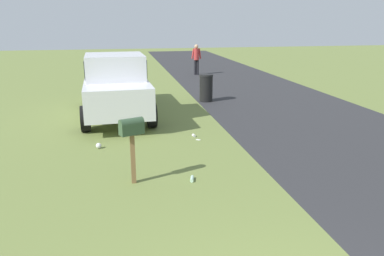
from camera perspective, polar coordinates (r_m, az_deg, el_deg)
The scene contains 10 objects.
road_asphalt at distance 10.62m, azimuth 23.60°, elevation -2.47°, with size 60.00×5.86×0.01m, color #2D2D30.
mailbox at distance 7.36m, azimuth -9.08°, elevation -0.58°, with size 0.36×0.50×1.33m.
pickup_truck at distance 12.75m, azimuth -11.50°, elevation 6.62°, with size 5.58×2.37×2.09m.
trash_bin at distance 14.92m, azimuth 2.14°, elevation 6.07°, with size 0.54×0.54×1.07m.
pedestrian at distance 22.17m, azimuth 0.66°, elevation 10.64°, with size 0.30×0.57×1.74m.
litter_wrapper_by_mailbox at distance 10.22m, azimuth 0.93°, elevation -1.77°, with size 0.12×0.08×0.01m, color silver.
litter_cup_far_scatter at distance 10.46m, azimuth 0.27°, elevation -1.13°, with size 0.08×0.08×0.10m, color white.
litter_bag_near_hydrant at distance 9.83m, azimuth -13.90°, elevation -2.61°, with size 0.14×0.14×0.14m, color silver.
litter_bottle_midfield_a at distance 7.71m, azimuth 0.00°, elevation -7.68°, with size 0.07×0.07×0.22m, color #B2D8BF.
litter_bottle_midfield_b at distance 11.10m, azimuth -10.23°, elevation -0.41°, with size 0.07×0.07×0.22m, color #B2D8BF.
Camera 1 is at (-2.22, 1.61, 3.16)m, focal length 35.34 mm.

